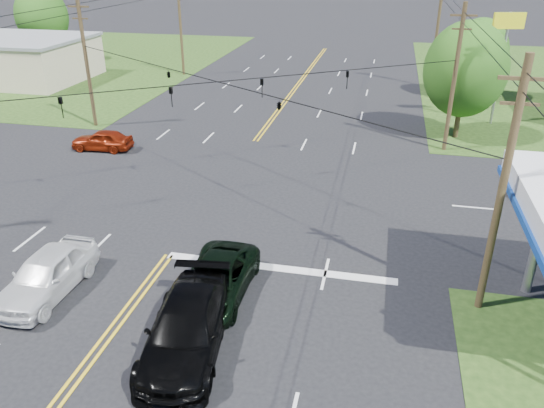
% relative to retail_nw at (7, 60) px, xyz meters
% --- Properties ---
extents(ground, '(280.00, 280.00, 0.00)m').
position_rel_retail_nw_xyz_m(ground, '(30.00, -22.00, -2.00)').
color(ground, black).
rests_on(ground, ground).
extents(grass_nw, '(46.00, 48.00, 0.03)m').
position_rel_retail_nw_xyz_m(grass_nw, '(-5.00, 10.00, -2.00)').
color(grass_nw, '#1E3912').
rests_on(grass_nw, ground).
extents(stop_bar, '(10.00, 0.50, 0.02)m').
position_rel_retail_nw_xyz_m(stop_bar, '(35.00, -30.00, -2.00)').
color(stop_bar, silver).
rests_on(stop_bar, ground).
extents(retail_nw, '(16.00, 11.00, 4.00)m').
position_rel_retail_nw_xyz_m(retail_nw, '(0.00, 0.00, 0.00)').
color(retail_nw, '#C6BA94').
rests_on(retail_nw, ground).
extents(pole_se, '(1.60, 0.28, 9.50)m').
position_rel_retail_nw_xyz_m(pole_se, '(43.00, -31.00, 2.92)').
color(pole_se, '#3C2E19').
rests_on(pole_se, ground).
extents(pole_nw, '(1.60, 0.28, 9.50)m').
position_rel_retail_nw_xyz_m(pole_nw, '(17.00, -13.00, 2.92)').
color(pole_nw, '#3C2E19').
rests_on(pole_nw, ground).
extents(pole_ne, '(1.60, 0.28, 9.50)m').
position_rel_retail_nw_xyz_m(pole_ne, '(43.00, -13.00, 2.92)').
color(pole_ne, '#3C2E19').
rests_on(pole_ne, ground).
extents(pole_left_far, '(1.60, 0.28, 10.00)m').
position_rel_retail_nw_xyz_m(pole_left_far, '(17.00, 6.00, 3.17)').
color(pole_left_far, '#3C2E19').
rests_on(pole_left_far, ground).
extents(pole_right_far, '(1.60, 0.28, 10.00)m').
position_rel_retail_nw_xyz_m(pole_right_far, '(43.00, 6.00, 3.17)').
color(pole_right_far, '#3C2E19').
rests_on(pole_right_far, ground).
extents(span_wire_signals, '(26.00, 18.00, 1.13)m').
position_rel_retail_nw_xyz_m(span_wire_signals, '(30.00, -22.00, 4.00)').
color(span_wire_signals, black).
rests_on(span_wire_signals, ground).
extents(power_lines, '(26.04, 100.00, 0.64)m').
position_rel_retail_nw_xyz_m(power_lines, '(30.00, -24.00, 6.60)').
color(power_lines, black).
rests_on(power_lines, ground).
extents(tree_right_a, '(5.70, 5.70, 8.18)m').
position_rel_retail_nw_xyz_m(tree_right_a, '(44.00, -10.00, 2.87)').
color(tree_right_a, '#3C2E19').
rests_on(tree_right_a, ground).
extents(tree_right_b, '(4.94, 4.94, 7.09)m').
position_rel_retail_nw_xyz_m(tree_right_b, '(46.50, 2.00, 2.22)').
color(tree_right_b, '#3C2E19').
rests_on(tree_right_b, ground).
extents(tree_far_l, '(6.08, 6.08, 8.72)m').
position_rel_retail_nw_xyz_m(tree_far_l, '(-2.00, 10.00, 3.19)').
color(tree_far_l, '#3C2E19').
rests_on(tree_far_l, ground).
extents(pickup_dkgreen, '(2.52, 5.38, 1.49)m').
position_rel_retail_nw_xyz_m(pickup_dkgreen, '(33.00, -32.47, -1.26)').
color(pickup_dkgreen, black).
rests_on(pickup_dkgreen, ground).
extents(suv_black, '(3.23, 6.32, 1.76)m').
position_rel_retail_nw_xyz_m(suv_black, '(33.00, -35.62, -1.12)').
color(suv_black, black).
rests_on(suv_black, ground).
extents(pickup_white, '(2.16, 5.13, 1.73)m').
position_rel_retail_nw_xyz_m(pickup_white, '(26.46, -33.66, -1.13)').
color(pickup_white, silver).
rests_on(pickup_white, ground).
extents(sedan_red, '(4.17, 1.89, 1.39)m').
position_rel_retail_nw_xyz_m(sedan_red, '(20.28, -17.92, -1.31)').
color(sedan_red, maroon).
rests_on(sedan_red, ground).
extents(polesign_ne, '(2.28, 0.77, 8.29)m').
position_rel_retail_nw_xyz_m(polesign_ne, '(47.00, -5.95, 4.50)').
color(polesign_ne, '#A5A5AA').
rests_on(polesign_ne, ground).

